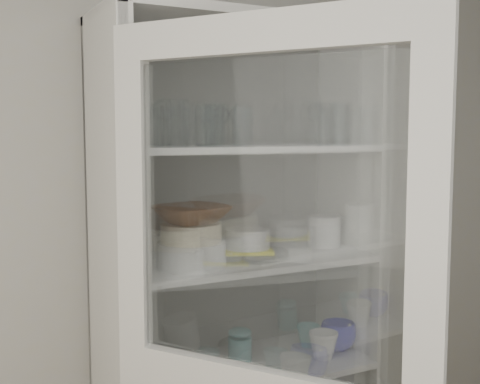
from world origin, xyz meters
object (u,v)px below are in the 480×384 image
white_canister (130,363)px  mug_white (323,345)px  goblet_0 (164,120)px  mug_teal (308,336)px  yellow_trivet (248,250)px  cream_bowl (191,233)px  plate_stack_back (182,244)px  glass_platter (248,254)px  terracotta_bowl (191,214)px  measuring_cups (185,376)px  mug_blue (338,336)px  white_ramekin (248,238)px  grey_bowl_stack (324,231)px  teal_jar (240,346)px  goblet_1 (221,124)px  goblet_3 (317,122)px  pantry_cabinet (232,338)px  plate_stack_front (191,255)px  goblet_2 (238,124)px

white_canister → mug_white: bearing=-9.8°
goblet_0 → mug_teal: (0.57, -0.09, -0.85)m
yellow_trivet → mug_white: (0.27, -0.10, -0.37)m
goblet_0 → mug_teal: 1.02m
cream_bowl → yellow_trivet: (0.25, 0.07, -0.09)m
plate_stack_back → glass_platter: (0.21, -0.12, -0.03)m
white_canister → terracotta_bowl: bearing=-28.1°
cream_bowl → measuring_cups: bearing=137.4°
glass_platter → mug_blue: size_ratio=2.20×
glass_platter → white_ramekin: 0.06m
grey_bowl_stack → teal_jar: size_ratio=1.22×
goblet_1 → goblet_3: size_ratio=0.85×
white_ramekin → mug_white: (0.27, -0.10, -0.41)m
cream_bowl → mug_white: 0.70m
cream_bowl → measuring_cups: cream_bowl is taller
glass_platter → white_canister: (-0.44, 0.03, -0.34)m
plate_stack_back → measuring_cups: (-0.07, -0.18, -0.42)m
pantry_cabinet → mug_teal: pantry_cabinet is taller
grey_bowl_stack → white_canister: size_ratio=0.92×
plate_stack_front → mug_teal: size_ratio=2.44×
plate_stack_front → white_ramekin: size_ratio=1.40×
mug_white → teal_jar: bearing=138.5°
goblet_1 → white_canister: 0.90m
goblet_1 → terracotta_bowl: size_ratio=0.63×
pantry_cabinet → goblet_3: bearing=8.0°
plate_stack_front → mug_teal: plate_stack_front is taller
mug_blue → mug_teal: bearing=150.7°
goblet_2 → glass_platter: goblet_2 is taller
goblet_0 → mug_blue: 1.07m
measuring_cups → plate_stack_front: bearing=-42.6°
grey_bowl_stack → goblet_1: bearing=169.3°
plate_stack_back → teal_jar: size_ratio=2.03×
goblet_2 → cream_bowl: (-0.26, -0.16, -0.36)m
glass_platter → mug_white: (0.27, -0.10, -0.36)m
goblet_0 → goblet_1: goblet_0 is taller
pantry_cabinet → plate_stack_back: pantry_cabinet is taller
grey_bowl_stack → cream_bowl: bearing=-170.4°
goblet_2 → goblet_3: bearing=5.6°
yellow_trivet → terracotta_bowl: bearing=-163.6°
goblet_1 → measuring_cups: bearing=-143.2°
cream_bowl → terracotta_bowl: (0.00, 0.00, 0.06)m
plate_stack_front → goblet_3: bearing=17.3°
terracotta_bowl → yellow_trivet: size_ratio=1.43×
plate_stack_front → white_canister: 0.43m
plate_stack_front → glass_platter: size_ratio=0.76×
goblet_2 → terracotta_bowl: goblet_2 is taller
goblet_1 → mug_blue: size_ratio=1.12×
pantry_cabinet → goblet_2: pantry_cabinet is taller
mug_blue → mug_white: (-0.11, -0.06, -0.00)m
terracotta_bowl → mug_teal: (0.55, 0.11, -0.53)m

